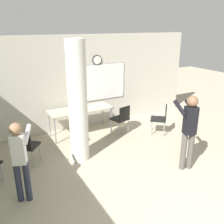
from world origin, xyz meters
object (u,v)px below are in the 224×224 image
Objects in this scene: chair_near_pillar at (26,145)px; chair_mid_room at (161,117)px; bottle_on_table at (78,106)px; person_watching_back at (20,156)px; chair_table_right at (121,117)px; folding_table at (81,111)px; person_playing_side at (189,127)px.

chair_mid_room is at bearing -1.49° from chair_near_pillar.
chair_mid_room is at bearing -28.04° from bottle_on_table.
chair_near_pillar is at bearing -148.10° from bottle_on_table.
person_watching_back reaches higher than chair_mid_room.
person_watching_back is (-3.07, -1.66, 0.39)m from chair_table_right.
folding_table is at bearing 47.51° from person_watching_back.
bottle_on_table is at bearing 48.93° from person_watching_back.
bottle_on_table is at bearing 152.03° from chair_table_right.
bottle_on_table is (-0.07, 0.03, 0.16)m from folding_table.
chair_mid_room is (2.06, -1.10, -0.22)m from folding_table.
chair_mid_room and chair_near_pillar have the same top height.
person_watching_back is 0.91× the size of person_playing_side.
chair_table_right is 1.00× the size of chair_mid_room.
person_watching_back is at bearing -131.07° from bottle_on_table.
folding_table is at bearing 115.21° from person_playing_side.
person_playing_side reaches higher than person_watching_back.
chair_table_right is 2.36m from person_playing_side.
bottle_on_table is at bearing 31.90° from chair_near_pillar.
chair_mid_room is 1.00× the size of chair_near_pillar.
chair_near_pillar is 3.62m from person_playing_side.
chair_mid_room reaches higher than folding_table.
person_watching_back is (-0.30, -1.22, 0.39)m from chair_near_pillar.
chair_mid_room is (1.02, -0.54, 0.00)m from chair_table_right.
chair_table_right is 0.57× the size of person_watching_back.
person_watching_back is 3.43m from person_playing_side.
person_watching_back is at bearing -151.56° from chair_table_right.
person_playing_side is (-0.71, -1.75, 0.49)m from chair_mid_room.
chair_table_right and chair_near_pillar have the same top height.
bottle_on_table reaches higher than chair_mid_room.
folding_table is 2.10× the size of chair_near_pillar.
folding_table is 6.70× the size of bottle_on_table.
person_watching_back reaches higher than bottle_on_table.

